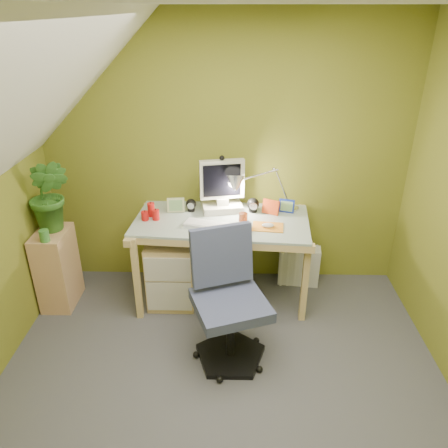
{
  "coord_description": "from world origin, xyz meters",
  "views": [
    {
      "loc": [
        0.07,
        -2.07,
        2.39
      ],
      "look_at": [
        0.0,
        1.0,
        0.85
      ],
      "focal_mm": 35.0,
      "sensor_mm": 36.0,
      "label": 1
    }
  ],
  "objects_px": {
    "desk": "(222,259)",
    "task_chair": "(231,303)",
    "monitor": "(222,180)",
    "potted_plant": "(50,195)",
    "side_ledge": "(57,268)",
    "desk_lamp": "(275,179)",
    "radiator": "(299,265)"
  },
  "relations": [
    {
      "from": "desk",
      "to": "monitor",
      "type": "relative_size",
      "value": 2.58
    },
    {
      "from": "potted_plant",
      "to": "task_chair",
      "type": "height_order",
      "value": "potted_plant"
    },
    {
      "from": "desk",
      "to": "desk_lamp",
      "type": "xyz_separation_m",
      "value": [
        0.45,
        0.18,
        0.68
      ]
    },
    {
      "from": "desk",
      "to": "task_chair",
      "type": "height_order",
      "value": "task_chair"
    },
    {
      "from": "desk",
      "to": "radiator",
      "type": "xyz_separation_m",
      "value": [
        0.72,
        0.23,
        -0.2
      ]
    },
    {
      "from": "side_ledge",
      "to": "task_chair",
      "type": "distance_m",
      "value": 1.66
    },
    {
      "from": "desk",
      "to": "monitor",
      "type": "xyz_separation_m",
      "value": [
        0.0,
        0.18,
        0.67
      ]
    },
    {
      "from": "potted_plant",
      "to": "radiator",
      "type": "distance_m",
      "value": 2.29
    },
    {
      "from": "monitor",
      "to": "radiator",
      "type": "height_order",
      "value": "monitor"
    },
    {
      "from": "monitor",
      "to": "radiator",
      "type": "bearing_deg",
      "value": -7.04
    },
    {
      "from": "potted_plant",
      "to": "radiator",
      "type": "xyz_separation_m",
      "value": [
        2.12,
        0.3,
        -0.83
      ]
    },
    {
      "from": "desk_lamp",
      "to": "side_ledge",
      "type": "height_order",
      "value": "desk_lamp"
    },
    {
      "from": "desk_lamp",
      "to": "potted_plant",
      "type": "distance_m",
      "value": 1.86
    },
    {
      "from": "desk",
      "to": "potted_plant",
      "type": "height_order",
      "value": "potted_plant"
    },
    {
      "from": "desk",
      "to": "potted_plant",
      "type": "xyz_separation_m",
      "value": [
        -1.39,
        -0.07,
        0.63
      ]
    },
    {
      "from": "desk",
      "to": "desk_lamp",
      "type": "relative_size",
      "value": 2.48
    },
    {
      "from": "monitor",
      "to": "desk_lamp",
      "type": "bearing_deg",
      "value": -10.99
    },
    {
      "from": "desk_lamp",
      "to": "side_ledge",
      "type": "bearing_deg",
      "value": 174.8
    },
    {
      "from": "radiator",
      "to": "side_ledge",
      "type": "bearing_deg",
      "value": -163.33
    },
    {
      "from": "desk",
      "to": "task_chair",
      "type": "distance_m",
      "value": 0.8
    },
    {
      "from": "monitor",
      "to": "desk_lamp",
      "type": "distance_m",
      "value": 0.45
    },
    {
      "from": "task_chair",
      "to": "radiator",
      "type": "relative_size",
      "value": 2.7
    },
    {
      "from": "side_ledge",
      "to": "potted_plant",
      "type": "height_order",
      "value": "potted_plant"
    },
    {
      "from": "desk_lamp",
      "to": "radiator",
      "type": "xyz_separation_m",
      "value": [
        0.27,
        0.05,
        -0.89
      ]
    },
    {
      "from": "side_ledge",
      "to": "monitor",
      "type": "bearing_deg",
      "value": 12.05
    },
    {
      "from": "potted_plant",
      "to": "radiator",
      "type": "height_order",
      "value": "potted_plant"
    },
    {
      "from": "desk_lamp",
      "to": "radiator",
      "type": "height_order",
      "value": "desk_lamp"
    },
    {
      "from": "desk",
      "to": "side_ledge",
      "type": "relative_size",
      "value": 2.07
    },
    {
      "from": "monitor",
      "to": "radiator",
      "type": "relative_size",
      "value": 1.5
    },
    {
      "from": "desk",
      "to": "task_chair",
      "type": "bearing_deg",
      "value": -79.32
    },
    {
      "from": "desk_lamp",
      "to": "radiator",
      "type": "bearing_deg",
      "value": -4.1
    },
    {
      "from": "desk_lamp",
      "to": "potted_plant",
      "type": "relative_size",
      "value": 0.94
    }
  ]
}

